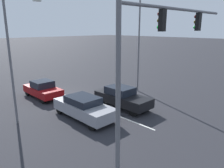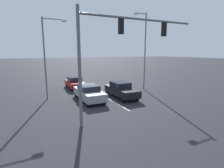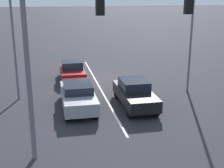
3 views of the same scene
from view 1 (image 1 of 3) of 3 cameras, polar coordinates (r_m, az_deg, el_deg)
name	(u,v)px [view 1 (image 1 of 3)]	position (r m, az deg, el deg)	size (l,w,h in m)	color
ground_plane	(60,93)	(20.71, -13.47, -2.30)	(240.00, 240.00, 0.00)	#28282D
lane_stripe_left_divider	(74,99)	(18.86, -9.89, -3.76)	(0.12, 16.56, 0.01)	silver
car_gray_midlane_front	(84,107)	(14.58, -7.38, -6.00)	(1.82, 4.71, 1.47)	gray
car_black_leftlane_front	(122,97)	(16.40, 2.65, -3.44)	(1.73, 4.54, 1.56)	black
car_maroon_midlane_second	(43,89)	(19.57, -17.64, -1.32)	(1.74, 4.00, 1.48)	maroon
traffic_signal_gantry	(157,44)	(10.00, 11.59, 10.21)	(8.76, 0.37, 7.16)	slate
street_lamp_right_shoulder	(14,51)	(14.18, -24.26, 7.86)	(2.26, 0.24, 7.72)	slate
street_lamp_left_shoulder	(138,37)	(20.06, 6.80, 12.19)	(1.68, 0.24, 8.96)	slate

